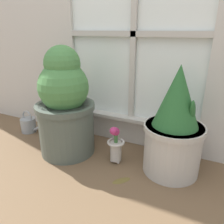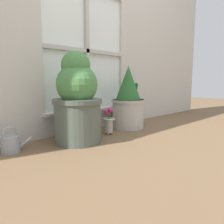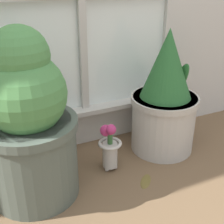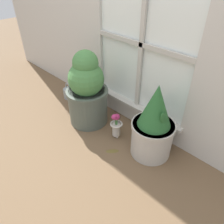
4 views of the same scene
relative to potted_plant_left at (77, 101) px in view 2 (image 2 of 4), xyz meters
The scene contains 6 objects.
ground_plane 0.52m from the potted_plant_left, 29.69° to the right, with size 10.00×10.00×0.00m, color brown.
potted_plant_left is the anchor object (origin of this frame).
potted_plant_right 0.70m from the potted_plant_left, ahead, with size 0.34×0.34×0.64m.
flower_vase 0.41m from the potted_plant_left, ahead, with size 0.11×0.11×0.25m.
watering_can 0.56m from the potted_plant_left, 167.01° to the left, with size 0.22×0.12×0.18m.
fallen_leaf 0.59m from the potted_plant_left, 16.90° to the right, with size 0.10×0.11×0.01m.
Camera 2 is at (-1.34, -1.21, 0.49)m, focal length 35.00 mm.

